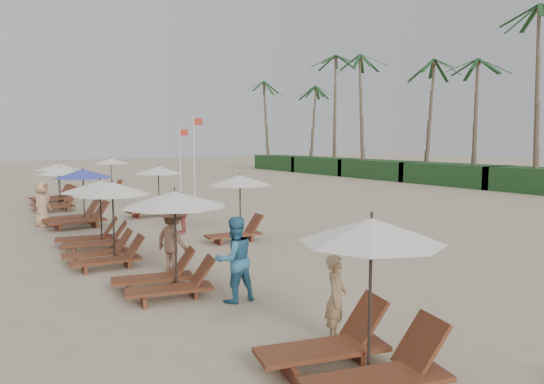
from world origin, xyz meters
TOP-DOWN VIEW (x-y plane):
  - ground at (0.00, 0.00)m, footprint 160.00×160.00m
  - shrub_hedge at (22.00, 14.50)m, footprint 3.20×53.00m
  - palm_row at (21.91, 15.40)m, footprint 7.00×52.00m
  - lounger_station_0 at (-5.33, -4.55)m, footprint 2.62×2.37m
  - lounger_station_1 at (-6.07, 0.80)m, footprint 2.61×2.39m
  - lounger_station_2 at (-6.54, 4.16)m, footprint 2.43×2.13m
  - lounger_station_3 at (-6.26, 6.55)m, footprint 2.66×2.45m
  - lounger_station_4 at (-5.87, 11.11)m, footprint 2.80×2.33m
  - lounger_station_5 at (-5.74, 16.28)m, footprint 2.47×2.15m
  - lounger_station_6 at (-5.28, 19.47)m, footprint 2.73×2.39m
  - inland_station_0 at (-1.86, 5.15)m, footprint 2.65×2.24m
  - inland_station_1 at (-2.29, 12.05)m, footprint 2.86×2.24m
  - inland_station_2 at (-1.38, 22.94)m, footprint 2.61×2.24m
  - beachgoer_near at (-4.64, -3.31)m, footprint 0.65×0.61m
  - beachgoer_mid_a at (-5.10, -0.54)m, footprint 0.90×0.71m
  - beachgoer_mid_b at (-5.36, 2.25)m, footprint 0.98×1.28m
  - beachgoer_far_a at (-2.98, 7.28)m, footprint 0.87×0.93m
  - beachgoer_far_b at (-7.02, 11.81)m, footprint 0.99×1.04m
  - flag_pole_near at (1.85, 16.83)m, footprint 0.59×0.08m
  - flag_pole_far at (2.31, 19.97)m, footprint 0.60×0.08m

SIDE VIEW (x-z plane):
  - ground at x=0.00m, z-range 0.00..0.00m
  - beachgoer_near at x=-4.64m, z-range 0.00..1.49m
  - beachgoer_far_a at x=-2.98m, z-range 0.00..1.54m
  - shrub_hedge at x=22.00m, z-range 0.00..1.60m
  - beachgoer_mid_b at x=-5.36m, z-range 0.00..1.75m
  - beachgoer_far_b at x=-7.02m, z-range 0.00..1.79m
  - beachgoer_mid_a at x=-5.10m, z-range 0.00..1.83m
  - lounger_station_4 at x=-5.87m, z-range -0.08..2.18m
  - lounger_station_0 at x=-5.33m, z-range -0.11..2.23m
  - lounger_station_5 at x=-5.74m, z-range 0.02..2.12m
  - lounger_station_6 at x=-5.28m, z-range 0.01..2.15m
  - lounger_station_2 at x=-6.54m, z-range 0.01..2.29m
  - lounger_station_3 at x=-6.26m, z-range 0.11..2.24m
  - lounger_station_1 at x=-6.07m, z-range 0.09..2.39m
  - inland_station_1 at x=-2.29m, z-range 0.17..2.40m
  - inland_station_0 at x=-1.86m, z-range 0.29..2.52m
  - inland_station_2 at x=-1.38m, z-range 0.33..2.55m
  - flag_pole_far at x=2.31m, z-range 0.24..4.51m
  - flag_pole_near at x=1.85m, z-range 0.25..5.10m
  - palm_row at x=21.91m, z-range 3.76..16.06m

